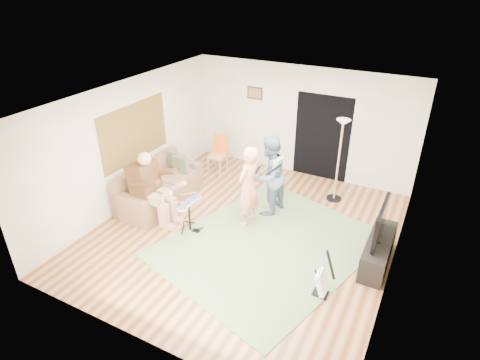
# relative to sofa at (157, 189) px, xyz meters

# --- Properties ---
(floor) EXTENTS (6.00, 6.00, 0.00)m
(floor) POSITION_rel_sofa_xyz_m (2.30, -0.21, -0.29)
(floor) COLOR brown
(floor) RESTS_ON ground
(walls) EXTENTS (5.50, 6.00, 2.70)m
(walls) POSITION_rel_sofa_xyz_m (2.30, -0.21, 1.06)
(walls) COLOR silver
(walls) RESTS_ON floor
(ceiling) EXTENTS (6.00, 6.00, 0.00)m
(ceiling) POSITION_rel_sofa_xyz_m (2.30, -0.21, 2.41)
(ceiling) COLOR white
(ceiling) RESTS_ON walls
(window_blinds) EXTENTS (0.00, 2.05, 2.05)m
(window_blinds) POSITION_rel_sofa_xyz_m (-0.45, -0.01, 1.26)
(window_blinds) COLOR olive
(window_blinds) RESTS_ON walls
(doorway) EXTENTS (2.10, 0.00, 2.10)m
(doorway) POSITION_rel_sofa_xyz_m (2.85, 2.78, 0.76)
(doorway) COLOR black
(doorway) RESTS_ON walls
(picture_frame) EXTENTS (0.42, 0.03, 0.32)m
(picture_frame) POSITION_rel_sofa_xyz_m (1.05, 2.78, 1.61)
(picture_frame) COLOR #3F2314
(picture_frame) RESTS_ON walls
(area_rug) EXTENTS (4.08, 4.57, 0.02)m
(area_rug) POSITION_rel_sofa_xyz_m (2.88, -0.39, -0.28)
(area_rug) COLOR #637E4C
(area_rug) RESTS_ON floor
(sofa) EXTENTS (0.88, 2.13, 0.86)m
(sofa) POSITION_rel_sofa_xyz_m (0.00, 0.00, 0.00)
(sofa) COLOR #8E6647
(sofa) RESTS_ON floor
(drummer) EXTENTS (0.97, 0.54, 1.50)m
(drummer) POSITION_rel_sofa_xyz_m (0.44, -0.65, 0.30)
(drummer) COLOR #543017
(drummer) RESTS_ON sofa
(drum_kit) EXTENTS (0.37, 0.66, 0.68)m
(drum_kit) POSITION_rel_sofa_xyz_m (1.30, -0.65, 0.01)
(drum_kit) COLOR black
(drum_kit) RESTS_ON floor
(singer) EXTENTS (0.48, 0.66, 1.70)m
(singer) POSITION_rel_sofa_xyz_m (2.20, 0.11, 0.56)
(singer) COLOR #FF876E
(singer) RESTS_ON floor
(microphone) EXTENTS (0.06, 0.06, 0.24)m
(microphone) POSITION_rel_sofa_xyz_m (2.40, 0.11, 0.98)
(microphone) COLOR black
(microphone) RESTS_ON singer
(guitarist) EXTENTS (0.79, 0.94, 1.73)m
(guitarist) POSITION_rel_sofa_xyz_m (2.39, 0.70, 0.58)
(guitarist) COLOR slate
(guitarist) RESTS_ON floor
(guitar_held) EXTENTS (0.21, 0.61, 0.26)m
(guitar_held) POSITION_rel_sofa_xyz_m (2.59, 0.70, 0.89)
(guitar_held) COLOR silver
(guitar_held) RESTS_ON guitarist
(guitar_spare) EXTENTS (0.32, 0.29, 0.90)m
(guitar_spare) POSITION_rel_sofa_xyz_m (4.17, -1.18, -0.03)
(guitar_spare) COLOR black
(guitar_spare) RESTS_ON floor
(torchiere_lamp) EXTENTS (0.34, 0.34, 1.89)m
(torchiere_lamp) POSITION_rel_sofa_xyz_m (3.51, 1.88, 1.01)
(torchiere_lamp) COLOR black
(torchiere_lamp) RESTS_ON floor
(dining_chair) EXTENTS (0.42, 0.43, 0.95)m
(dining_chair) POSITION_rel_sofa_xyz_m (0.48, 1.88, 0.05)
(dining_chair) COLOR tan
(dining_chair) RESTS_ON floor
(tv_cabinet) EXTENTS (0.40, 1.40, 0.50)m
(tv_cabinet) POSITION_rel_sofa_xyz_m (4.80, 0.05, -0.04)
(tv_cabinet) COLOR black
(tv_cabinet) RESTS_ON floor
(television) EXTENTS (0.06, 1.05, 0.65)m
(television) POSITION_rel_sofa_xyz_m (4.75, 0.05, 0.56)
(television) COLOR black
(television) RESTS_ON tv_cabinet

